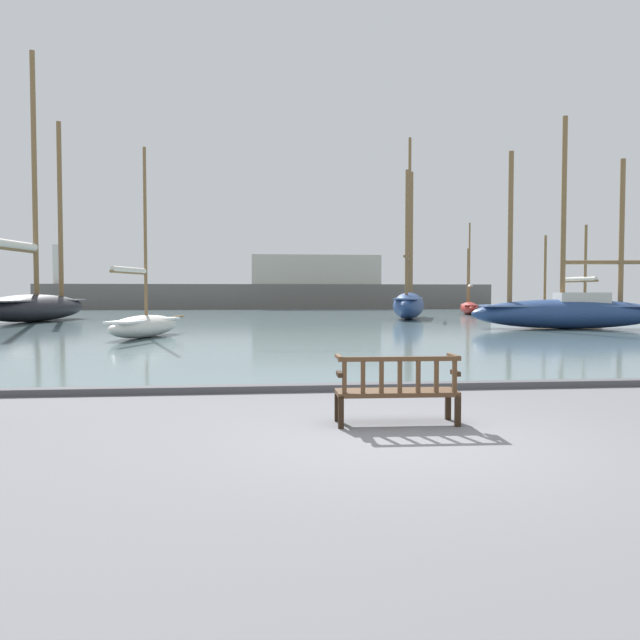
% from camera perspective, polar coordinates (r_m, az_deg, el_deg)
% --- Properties ---
extents(ground_plane, '(160.00, 160.00, 0.00)m').
position_cam_1_polar(ground_plane, '(7.54, 8.01, -10.88)').
color(ground_plane, slate).
extents(harbor_water, '(100.00, 80.00, 0.08)m').
position_cam_1_polar(harbor_water, '(51.17, -4.14, 0.54)').
color(harbor_water, slate).
rests_on(harbor_water, ground).
extents(quay_edge_kerb, '(40.00, 0.30, 0.12)m').
position_cam_1_polar(quay_edge_kerb, '(11.23, 3.17, -6.13)').
color(quay_edge_kerb, '#4C4C50').
rests_on(quay_edge_kerb, ground).
extents(park_bench, '(1.62, 0.57, 0.92)m').
position_cam_1_polar(park_bench, '(8.34, 7.05, -6.29)').
color(park_bench, black).
rests_on(park_bench, ground).
extents(sailboat_outer_starboard, '(3.16, 7.65, 7.58)m').
position_cam_1_polar(sailboat_outer_starboard, '(43.99, 21.50, 1.14)').
color(sailboat_outer_starboard, brown).
rests_on(sailboat_outer_starboard, harbor_water).
extents(sailboat_far_port, '(4.90, 11.23, 15.82)m').
position_cam_1_polar(sailboat_far_port, '(40.38, -24.63, 1.51)').
color(sailboat_far_port, black).
rests_on(sailboat_far_port, harbor_water).
extents(sailboat_mid_port, '(9.16, 3.66, 9.87)m').
position_cam_1_polar(sailboat_mid_port, '(31.47, 21.70, 0.92)').
color(sailboat_mid_port, navy).
rests_on(sailboat_mid_port, harbor_water).
extents(sailboat_distant_harbor, '(2.62, 6.18, 7.14)m').
position_cam_1_polar(sailboat_distant_harbor, '(24.40, -15.74, -0.30)').
color(sailboat_distant_harbor, silver).
rests_on(sailboat_distant_harbor, harbor_water).
extents(sailboat_outer_port, '(2.81, 5.97, 7.30)m').
position_cam_1_polar(sailboat_outer_port, '(51.23, 13.47, 1.19)').
color(sailboat_outer_port, maroon).
rests_on(sailboat_outer_port, harbor_water).
extents(sailboat_mid_starboard, '(4.50, 10.10, 11.78)m').
position_cam_1_polar(sailboat_mid_starboard, '(41.13, 8.12, 1.57)').
color(sailboat_mid_starboard, navy).
rests_on(sailboat_mid_starboard, harbor_water).
extents(far_breakwater, '(48.21, 2.40, 6.76)m').
position_cam_1_polar(far_breakwater, '(66.89, -3.88, 2.68)').
color(far_breakwater, '#66605B').
rests_on(far_breakwater, ground).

